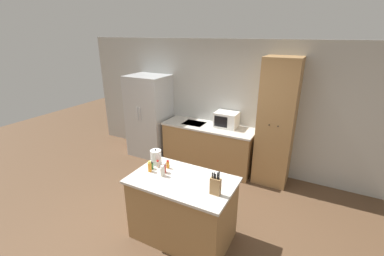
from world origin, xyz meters
name	(u,v)px	position (x,y,z in m)	size (l,w,h in m)	color
ground_plane	(176,231)	(0.00, 0.00, 0.00)	(14.00, 14.00, 0.00)	brown
wall_back	(234,106)	(0.00, 2.33, 1.30)	(7.20, 0.06, 2.60)	#B2B2AD
refrigerator	(150,116)	(-1.86, 1.94, 0.92)	(0.87, 0.74, 1.84)	#B7BABC
back_counter	(208,146)	(-0.41, 1.99, 0.46)	(1.92, 0.66, 0.92)	#9E7547
pantry_cabinet	(276,123)	(0.90, 2.03, 1.17)	(0.62, 0.55, 2.34)	#9E7547
kitchen_island	(182,208)	(0.13, -0.03, 0.46)	(1.37, 0.83, 0.92)	#9E7547
microwave	(226,120)	(-0.07, 2.10, 1.07)	(0.45, 0.36, 0.30)	white
knife_block	(215,186)	(0.64, -0.13, 1.03)	(0.13, 0.06, 0.31)	#9E7547
spice_bottle_tall_dark	(168,164)	(-0.19, 0.13, 0.97)	(0.04, 0.04, 0.12)	orange
spice_bottle_short_red	(162,171)	(-0.14, -0.08, 0.99)	(0.06, 0.06, 0.15)	beige
spice_bottle_amber_oil	(164,168)	(-0.18, 0.01, 0.98)	(0.06, 0.06, 0.14)	#B2281E
spice_bottle_green_herb	(150,167)	(-0.36, -0.06, 0.99)	(0.05, 0.05, 0.15)	orange
spice_bottle_pale_salt	(158,164)	(-0.33, 0.08, 0.97)	(0.04, 0.04, 0.11)	beige
spice_bottle_orange_cap	(151,166)	(-0.38, 0.01, 0.97)	(0.06, 0.06, 0.10)	#337033
kettle	(156,157)	(-0.41, 0.16, 1.03)	(0.16, 0.16, 0.24)	white
fire_extinguisher	(133,139)	(-2.47, 1.99, 0.20)	(0.13, 0.13, 0.46)	red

